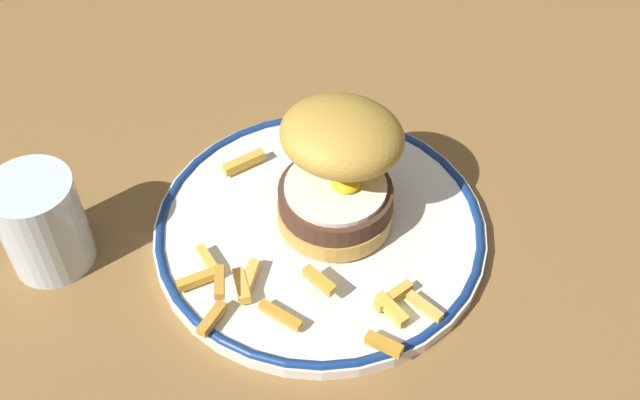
% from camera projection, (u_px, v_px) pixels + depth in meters
% --- Properties ---
extents(ground_plane, '(1.42, 0.98, 0.04)m').
position_uv_depth(ground_plane, '(355.00, 281.00, 0.70)').
color(ground_plane, olive).
extents(dinner_plate, '(0.30, 0.30, 0.02)m').
position_uv_depth(dinner_plate, '(320.00, 228.00, 0.71)').
color(dinner_plate, white).
rests_on(dinner_plate, ground_plane).
extents(burger, '(0.15, 0.15, 0.12)m').
position_uv_depth(burger, '(339.00, 166.00, 0.67)').
color(burger, gold).
rests_on(burger, dinner_plate).
extents(fries_pile, '(0.22, 0.25, 0.02)m').
position_uv_depth(fries_pile, '(296.00, 268.00, 0.66)').
color(fries_pile, gold).
rests_on(fries_pile, dinner_plate).
extents(water_glass, '(0.07, 0.07, 0.09)m').
position_uv_depth(water_glass, '(44.00, 228.00, 0.67)').
color(water_glass, silver).
rests_on(water_glass, ground_plane).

